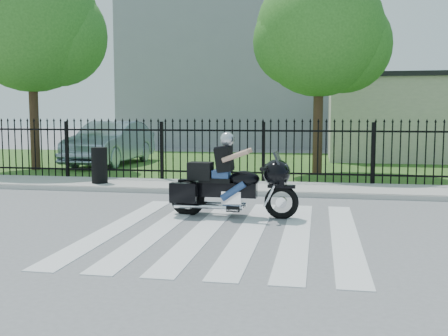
# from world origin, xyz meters

# --- Properties ---
(ground) EXTENTS (120.00, 120.00, 0.00)m
(ground) POSITION_xyz_m (0.00, 0.00, 0.00)
(ground) COLOR slate
(ground) RESTS_ON ground
(crosswalk) EXTENTS (5.00, 5.50, 0.01)m
(crosswalk) POSITION_xyz_m (0.00, 0.00, 0.01)
(crosswalk) COLOR silver
(crosswalk) RESTS_ON ground
(sidewalk) EXTENTS (40.00, 2.00, 0.12)m
(sidewalk) POSITION_xyz_m (0.00, 5.00, 0.06)
(sidewalk) COLOR #ADAAA3
(sidewalk) RESTS_ON ground
(curb) EXTENTS (40.00, 0.12, 0.12)m
(curb) POSITION_xyz_m (0.00, 4.00, 0.06)
(curb) COLOR #ADAAA3
(curb) RESTS_ON ground
(grass_strip) EXTENTS (40.00, 12.00, 0.02)m
(grass_strip) POSITION_xyz_m (0.00, 12.00, 0.01)
(grass_strip) COLOR #26531C
(grass_strip) RESTS_ON ground
(iron_fence) EXTENTS (26.00, 0.04, 1.80)m
(iron_fence) POSITION_xyz_m (0.00, 6.00, 0.90)
(iron_fence) COLOR black
(iron_fence) RESTS_ON ground
(tree_left) EXTENTS (4.80, 4.80, 7.58)m
(tree_left) POSITION_xyz_m (-8.50, 8.50, 5.17)
(tree_left) COLOR #382316
(tree_left) RESTS_ON ground
(tree_mid) EXTENTS (4.20, 4.20, 6.78)m
(tree_mid) POSITION_xyz_m (1.50, 9.00, 4.67)
(tree_mid) COLOR #382316
(tree_mid) RESTS_ON ground
(building_low) EXTENTS (10.00, 6.00, 3.50)m
(building_low) POSITION_xyz_m (7.00, 16.00, 1.75)
(building_low) COLOR beige
(building_low) RESTS_ON ground
(building_low_roof) EXTENTS (10.20, 6.20, 0.20)m
(building_low_roof) POSITION_xyz_m (7.00, 16.00, 3.60)
(building_low_roof) COLOR black
(building_low_roof) RESTS_ON building_low
(building_tall) EXTENTS (15.00, 10.00, 12.00)m
(building_tall) POSITION_xyz_m (-3.00, 26.00, 6.00)
(building_tall) COLOR gray
(building_tall) RESTS_ON ground
(motorcycle_rider) EXTENTS (2.59, 0.82, 1.71)m
(motorcycle_rider) POSITION_xyz_m (-0.18, 1.34, 0.70)
(motorcycle_rider) COLOR black
(motorcycle_rider) RESTS_ON ground
(parked_car) EXTENTS (1.99, 5.24, 1.71)m
(parked_car) POSITION_xyz_m (-6.54, 10.70, 0.87)
(parked_car) COLOR #93A7B9
(parked_car) RESTS_ON grass_strip
(litter_bin) EXTENTS (0.53, 0.53, 0.99)m
(litter_bin) POSITION_xyz_m (-4.41, 4.75, 0.61)
(litter_bin) COLOR black
(litter_bin) RESTS_ON sidewalk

